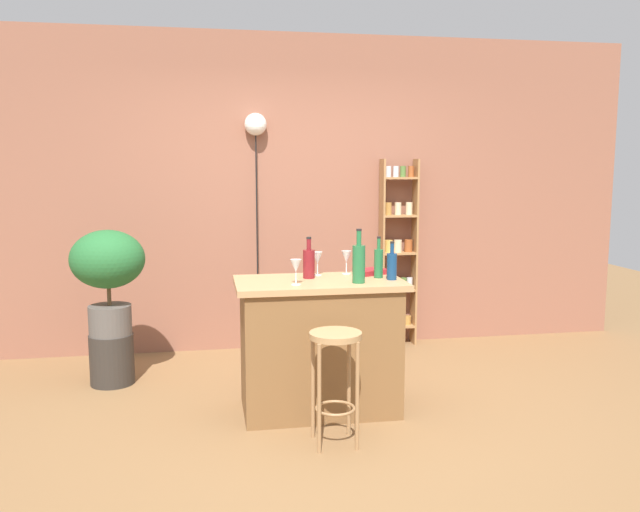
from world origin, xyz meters
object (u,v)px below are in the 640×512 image
bottle_sauce_amber (309,263)px  wine_glass_left (296,267)px  cookbook (371,272)px  plant_stool (112,359)px  spice_shelf (398,251)px  bottle_spirits_clear (359,263)px  bar_stool (335,362)px  bottle_soda_blue (392,265)px  potted_plant (108,269)px  bottle_olive_oil (379,262)px  pendant_globe_light (256,129)px  wine_glass_right (346,257)px  wine_glass_center (317,259)px

bottle_sauce_amber → wine_glass_left: (-0.12, -0.23, 0.01)m
bottle_sauce_amber → wine_glass_left: bearing=-117.4°
cookbook → plant_stool: bearing=137.3°
spice_shelf → bottle_spirits_clear: 1.82m
cookbook → wine_glass_left: bearing=-175.0°
bar_stool → bottle_spirits_clear: bottle_spirits_clear is taller
plant_stool → bottle_soda_blue: bottle_soda_blue is taller
potted_plant → bottle_olive_oil: (1.87, -0.78, 0.12)m
bottle_sauce_amber → bottle_olive_oil: bottle_olive_oil is taller
potted_plant → cookbook: 1.96m
cookbook → pendant_globe_light: bearing=92.6°
bottle_spirits_clear → bottle_sauce_amber: (-0.29, 0.23, -0.03)m
bottle_olive_oil → bottle_sauce_amber: bearing=172.0°
spice_shelf → potted_plant: (-2.46, -0.70, 0.02)m
bottle_spirits_clear → pendant_globe_light: 1.99m
pendant_globe_light → wine_glass_right: bearing=-68.7°
bottle_soda_blue → wine_glass_left: size_ratio=1.56×
potted_plant → wine_glass_center: (1.48, -0.61, 0.13)m
bar_stool → wine_glass_left: (-0.17, 0.41, 0.51)m
bottle_sauce_amber → bottle_soda_blue: bottle_sauce_amber is taller
wine_glass_left → potted_plant: bearing=143.6°
cookbook → bottle_olive_oil: bearing=-108.7°
wine_glass_right → pendant_globe_light: pendant_globe_light is taller
wine_glass_left → wine_glass_right: size_ratio=1.00×
pendant_globe_light → plant_stool: bearing=-147.8°
spice_shelf → wine_glass_right: (-0.77, -1.29, 0.14)m
bottle_olive_oil → pendant_globe_light: bearing=114.7°
bottle_spirits_clear → bottle_olive_oil: bottle_spirits_clear is taller
wine_glass_right → pendant_globe_light: bearing=111.3°
bar_stool → wine_glass_right: 0.95m
bottle_sauce_amber → bottle_soda_blue: (0.53, -0.15, -0.01)m
potted_plant → bottle_olive_oil: 2.03m
spice_shelf → wine_glass_center: size_ratio=10.42×
plant_stool → bottle_soda_blue: size_ratio=1.50×
bottle_sauce_amber → pendant_globe_light: size_ratio=0.13×
wine_glass_right → cookbook: size_ratio=0.78×
bottle_olive_oil → bottle_soda_blue: (0.07, -0.09, -0.01)m
wine_glass_left → cookbook: bearing=29.1°
spice_shelf → bottle_soda_blue: size_ratio=6.67×
wine_glass_right → pendant_globe_light: (-0.52, 1.33, 0.95)m
plant_stool → potted_plant: 0.69m
bottle_olive_oil → wine_glass_right: size_ratio=1.71×
spice_shelf → wine_glass_right: 1.51m
bottle_soda_blue → pendant_globe_light: 2.03m
bottle_sauce_amber → bar_stool: bearing=-85.6°
spice_shelf → pendant_globe_light: bearing=178.2°
potted_plant → wine_glass_left: size_ratio=4.84×
pendant_globe_light → bottle_spirits_clear: bearing=-72.7°
bottle_sauce_amber → bottle_olive_oil: 0.47m
bottle_spirits_clear → wine_glass_left: size_ratio=2.14×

